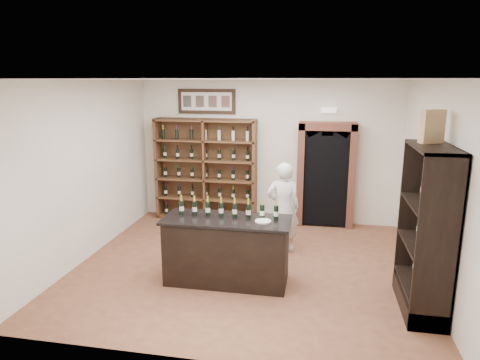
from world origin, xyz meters
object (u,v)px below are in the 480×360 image
wine_shelf (206,169)px  side_cabinet (426,256)px  tasting_counter (227,251)px  wine_crate (432,126)px  counter_bottle_0 (182,207)px  shopkeeper (283,208)px

wine_shelf → side_cabinet: 5.02m
tasting_counter → wine_crate: 3.31m
wine_shelf → counter_bottle_0: (0.38, -2.84, 0.01)m
counter_bottle_0 → side_cabinet: bearing=-6.6°
wine_shelf → wine_crate: bearing=-38.2°
counter_bottle_0 → wine_crate: 3.66m
side_cabinet → wine_shelf: bearing=139.8°
side_cabinet → wine_crate: wine_crate is taller
side_cabinet → tasting_counter: bearing=173.7°
counter_bottle_0 → shopkeeper: bearing=41.0°
side_cabinet → shopkeeper: (-2.01, 1.65, 0.05)m
counter_bottle_0 → shopkeeper: shopkeeper is taller
shopkeeper → wine_crate: (1.98, -1.40, 1.60)m
shopkeeper → wine_crate: wine_crate is taller
tasting_counter → shopkeeper: (0.71, 1.35, 0.31)m
counter_bottle_0 → wine_shelf: bearing=97.6°
tasting_counter → wine_crate: wine_crate is taller
tasting_counter → side_cabinet: bearing=-6.3°
side_cabinet → wine_crate: size_ratio=5.19×
wine_shelf → tasting_counter: size_ratio=1.17×
wine_shelf → counter_bottle_0: wine_shelf is taller
side_cabinet → shopkeeper: 2.60m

